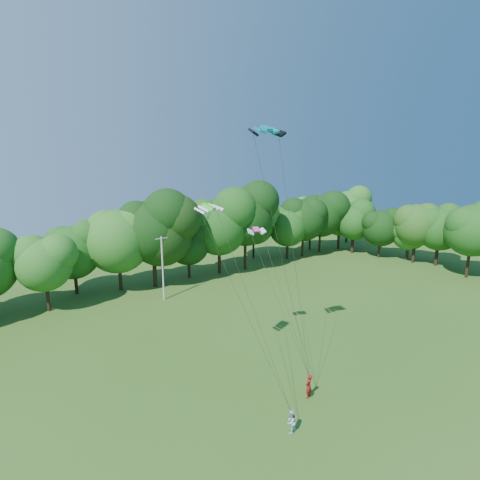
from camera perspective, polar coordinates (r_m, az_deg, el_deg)
ground at (r=28.82m, az=17.65°, el=-26.61°), size 160.00×160.00×0.00m
utility_pole at (r=48.36m, az=-11.70°, el=-4.17°), size 1.65×0.21×8.27m
kite_flyer_left at (r=30.87m, az=10.41°, el=-21.05°), size 0.80×0.65×1.91m
kite_flyer_right at (r=27.73m, az=7.79°, el=-25.72°), size 0.91×0.78×1.62m
kite_teal at (r=28.55m, az=4.04°, el=16.64°), size 2.84×1.76×0.49m
kite_green at (r=28.16m, az=-4.78°, el=5.12°), size 2.57×1.77×0.46m
kite_pink at (r=33.66m, az=2.51°, el=1.63°), size 1.81×1.33×0.36m
tree_back_center at (r=52.91m, az=-12.00°, el=2.08°), size 9.45×9.45×13.75m
tree_back_east at (r=73.80m, az=10.76°, el=4.15°), size 8.21×8.21×11.94m
tree_flank_east at (r=70.25m, az=25.34°, el=2.51°), size 7.90×7.90×11.49m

